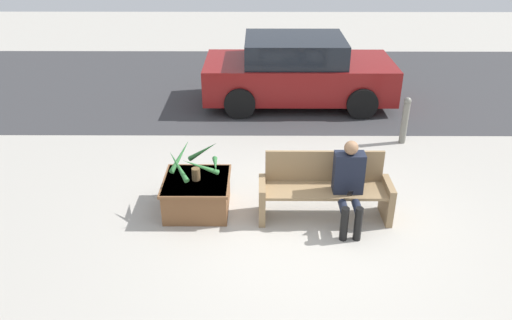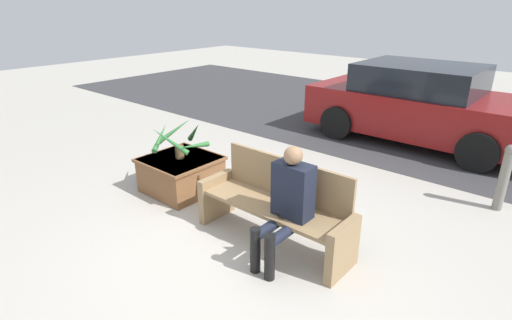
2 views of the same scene
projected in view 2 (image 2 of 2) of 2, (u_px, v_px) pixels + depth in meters
ground_plane at (240, 242)px, 4.43m from camera, size 30.00×30.00×0.00m
road_surface at (427, 124)px, 8.65m from camera, size 20.00×6.00×0.01m
bench at (276, 205)px, 4.33m from camera, size 1.82×0.52×0.92m
person_seated at (287, 202)px, 3.93m from camera, size 0.40×0.64×1.21m
planter_box at (181, 173)px, 5.57m from camera, size 0.93×0.93×0.49m
potted_plant at (179, 139)px, 5.38m from camera, size 0.74×0.74×0.54m
parked_car at (420, 104)px, 7.42m from camera, size 3.99×1.98×1.43m
bollard_post at (504, 176)px, 4.97m from camera, size 0.13×0.13×0.88m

